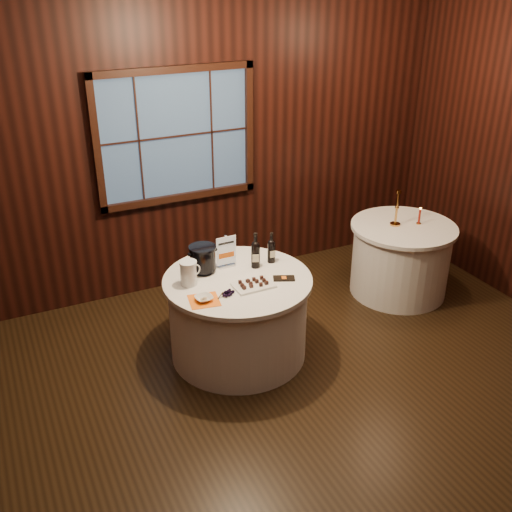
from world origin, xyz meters
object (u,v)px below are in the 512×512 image
sign_stand (226,256)px  cracker_bowl (204,298)px  main_table (238,316)px  port_bottle_right (271,249)px  glass_pitcher (189,273)px  brass_candlestick (396,213)px  port_bottle_left (256,253)px  red_candle (419,217)px  chocolate_box (284,278)px  side_table (400,259)px  chocolate_plate (253,284)px  ice_bucket (203,259)px  grape_bunch (229,293)px

sign_stand → cracker_bowl: (-0.39, -0.48, -0.08)m
main_table → port_bottle_right: (0.40, 0.15, 0.51)m
glass_pitcher → brass_candlestick: size_ratio=0.56×
cracker_bowl → port_bottle_right: bearing=25.5°
port_bottle_left → red_candle: port_bottle_left is taller
glass_pitcher → brass_candlestick: brass_candlestick is taller
glass_pitcher → red_candle: (2.56, 0.19, -0.03)m
cracker_bowl → red_candle: (2.55, 0.49, 0.05)m
brass_candlestick → glass_pitcher: bearing=-173.4°
port_bottle_left → chocolate_box: 0.36m
side_table → chocolate_plate: (-1.94, -0.48, 0.40)m
side_table → brass_candlestick: (-0.08, 0.05, 0.52)m
port_bottle_left → glass_pitcher: bearing=-153.2°
ice_bucket → glass_pitcher: size_ratio=1.14×
main_table → red_candle: (2.15, 0.26, 0.46)m
main_table → chocolate_plate: size_ratio=3.82×
port_bottle_left → chocolate_box: size_ratio=1.79×
main_table → port_bottle_left: (0.23, 0.12, 0.52)m
side_table → chocolate_plate: 2.04m
chocolate_plate → grape_bunch: bearing=-167.0°
grape_bunch → red_candle: size_ratio=1.00×
chocolate_box → grape_bunch: size_ratio=1.00×
main_table → cracker_bowl: 0.61m
chocolate_plate → chocolate_box: size_ratio=1.84×
side_table → glass_pitcher: 2.47m
chocolate_box → cracker_bowl: size_ratio=1.30×
port_bottle_left → red_candle: bearing=27.0°
chocolate_box → red_candle: bearing=37.5°
glass_pitcher → brass_candlestick: bearing=-8.9°
port_bottle_left → brass_candlestick: size_ratio=0.87×
port_bottle_left → port_bottle_right: size_ratio=1.14×
glass_pitcher → cracker_bowl: glass_pitcher is taller
brass_candlestick → red_candle: (0.23, -0.08, -0.06)m
chocolate_box → grape_bunch: (-0.53, -0.05, 0.01)m
main_table → chocolate_plate: bearing=-70.9°
sign_stand → grape_bunch: bearing=-111.8°
chocolate_plate → side_table: bearing=14.0°
cracker_bowl → chocolate_box: bearing=3.3°
brass_candlestick → chocolate_plate: bearing=-164.1°
chocolate_plate → red_candle: (2.09, 0.45, 0.05)m
chocolate_box → chocolate_plate: bearing=-157.0°
chocolate_box → red_candle: size_ratio=0.99×
chocolate_plate → ice_bucket: bearing=124.0°
sign_stand → grape_bunch: (-0.18, -0.49, -0.08)m
sign_stand → chocolate_plate: 0.44m
red_candle → main_table: bearing=-173.0°
main_table → red_candle: 2.22m
port_bottle_right → brass_candlestick: brass_candlestick is taller
grape_bunch → glass_pitcher: glass_pitcher is taller
side_table → grape_bunch: (-2.18, -0.54, 0.40)m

